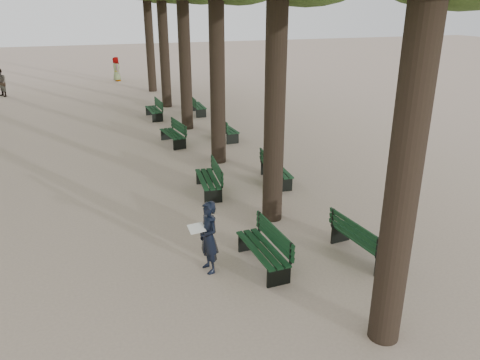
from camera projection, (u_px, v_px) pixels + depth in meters
name	position (u px, v px, depth m)	size (l,w,h in m)	color
ground	(260.00, 289.00, 9.40)	(120.00, 120.00, 0.00)	#BDA48F
bench_left_0	(263.00, 256.00, 10.12)	(0.66, 1.83, 0.92)	black
bench_left_1	(208.00, 184.00, 14.06)	(0.74, 1.85, 0.92)	black
bench_left_2	(173.00, 138.00, 18.84)	(0.81, 1.86, 0.92)	black
bench_left_3	(154.00, 113.00, 23.04)	(0.66, 1.83, 0.92)	black
bench_right_0	(362.00, 246.00, 10.52)	(0.75, 1.85, 0.92)	black
bench_right_1	(276.00, 174.00, 14.87)	(0.71, 1.84, 0.92)	black
bench_right_2	(226.00, 133.00, 19.61)	(0.67, 1.83, 0.92)	black
bench_right_3	(198.00, 109.00, 23.91)	(0.62, 1.81, 0.92)	black
man_with_map	(209.00, 237.00, 9.79)	(0.66, 0.69, 1.60)	black
pedestrian_d	(116.00, 69.00, 33.76)	(0.83, 0.34, 1.69)	#262628
pedestrian_a	(0.00, 83.00, 28.10)	(0.83, 0.34, 1.70)	#262628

